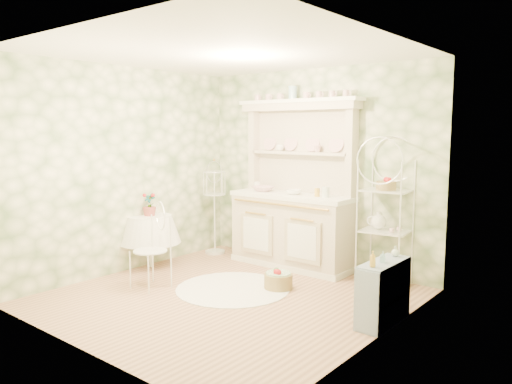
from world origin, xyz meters
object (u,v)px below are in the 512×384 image
Objects in this scene: floor_basket at (278,278)px; round_table at (150,238)px; birdcage_stand at (215,203)px; bakers_rack at (385,212)px; cafe_chair at (150,251)px; side_shelf at (383,295)px; kitchen_dresser at (292,184)px.

round_table is at bearing -170.16° from floor_basket.
floor_basket is at bearing -23.45° from birdcage_stand.
bakers_rack is 2.21× the size of round_table.
bakers_rack is at bearing 25.27° from round_table.
bakers_rack is 3.15m from round_table.
cafe_chair reaches higher than round_table.
side_shelf is (0.55, -1.19, -0.60)m from bakers_rack.
kitchen_dresser is 1.49× the size of birdcage_stand.
kitchen_dresser reaches higher than bakers_rack.
cafe_chair is at bearing -111.88° from kitchen_dresser.
round_table is (-1.48, -1.26, -0.74)m from kitchen_dresser.
side_shelf is 1.70× the size of floor_basket.
bakers_rack is 4.55× the size of floor_basket.
kitchen_dresser is 2.35m from side_shelf.
floor_basket is at bearing 61.24° from cafe_chair.
cafe_chair is at bearing -169.19° from side_shelf.
side_shelf is 2.73m from cafe_chair.
birdcage_stand reaches higher than round_table.
side_shelf is 0.82× the size of round_table.
floor_basket is at bearing -63.39° from kitchen_dresser.
floor_basket is (0.46, -0.92, -1.02)m from kitchen_dresser.
round_table is 1.18m from birdcage_stand.
round_table reaches higher than floor_basket.
cafe_chair is 2.32× the size of floor_basket.
kitchen_dresser is 1.30× the size of bakers_rack.
side_shelf is (1.88, -1.12, -0.86)m from kitchen_dresser.
round_table is at bearing 164.65° from cafe_chair.
kitchen_dresser is 2.08m from round_table.
bakers_rack reaches higher than cafe_chair.
birdcage_stand reaches higher than floor_basket.
kitchen_dresser reaches higher than floor_basket.
bakers_rack is 1.96× the size of cafe_chair.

